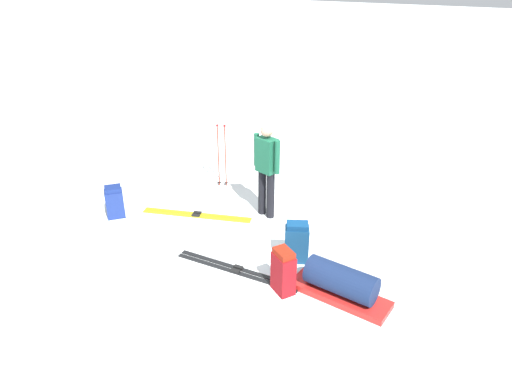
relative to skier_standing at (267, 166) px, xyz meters
name	(u,v)px	position (x,y,z in m)	size (l,w,h in m)	color
ground_plane	(256,229)	(-0.03, 0.51, -0.95)	(80.00, 80.00, 0.00)	white
skier_standing	(267,166)	(0.00, 0.00, 0.00)	(0.54, 0.33, 1.70)	black
ski_pair_near	(197,215)	(1.12, 0.52, -0.94)	(1.96, 0.59, 0.05)	gold
ski_pair_far	(237,270)	(-0.25, 1.72, -0.94)	(1.98, 0.27, 0.05)	black
backpack_large_dark	(115,202)	(2.42, 1.11, -0.67)	(0.40, 0.40, 0.58)	navy
backpack_bright	(297,242)	(-0.95, 1.10, -0.64)	(0.41, 0.35, 0.65)	navy
backpack_small_spare	(283,271)	(-1.03, 1.88, -0.63)	(0.39, 0.37, 0.67)	maroon
ski_poles_planted_near	(222,152)	(1.25, -0.76, -0.24)	(0.20, 0.11, 1.28)	maroon
gear_sled	(341,284)	(-1.79, 1.69, -0.73)	(1.43, 0.71, 0.49)	red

